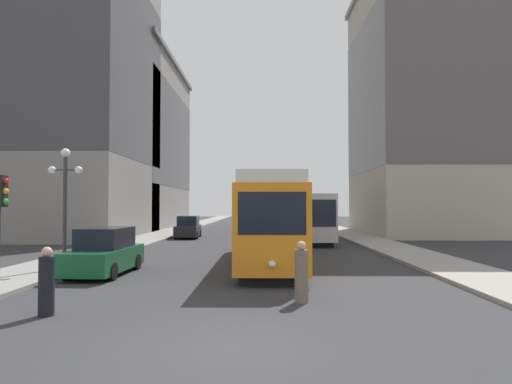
% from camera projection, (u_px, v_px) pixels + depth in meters
% --- Properties ---
extents(ground_plane, '(200.00, 200.00, 0.00)m').
position_uv_depth(ground_plane, '(234.00, 351.00, 8.23)').
color(ground_plane, '#303033').
extents(sidewalk_left, '(3.11, 120.00, 0.15)m').
position_uv_depth(sidewalk_left, '(180.00, 229.00, 48.33)').
color(sidewalk_left, gray).
rests_on(sidewalk_left, ground).
extents(sidewalk_right, '(3.11, 120.00, 0.15)m').
position_uv_depth(sidewalk_right, '(336.00, 230.00, 48.08)').
color(sidewalk_right, gray).
rests_on(sidewalk_right, ground).
extents(streetcar, '(2.63, 13.36, 3.89)m').
position_uv_depth(streetcar, '(269.00, 218.00, 20.90)').
color(streetcar, black).
rests_on(streetcar, ground).
extents(transit_bus, '(2.81, 12.10, 3.45)m').
position_uv_depth(transit_bus, '(306.00, 215.00, 33.65)').
color(transit_bus, black).
rests_on(transit_bus, ground).
extents(parked_car_left_near, '(2.07, 4.70, 1.82)m').
position_uv_depth(parked_car_left_near, '(188.00, 228.00, 36.85)').
color(parked_car_left_near, black).
rests_on(parked_car_left_near, ground).
extents(parked_car_left_mid, '(2.01, 4.45, 1.82)m').
position_uv_depth(parked_car_left_mid, '(105.00, 253.00, 17.35)').
color(parked_car_left_mid, black).
rests_on(parked_car_left_mid, ground).
extents(pedestrian_crossing_near, '(0.38, 0.38, 1.68)m').
position_uv_depth(pedestrian_crossing_near, '(47.00, 284.00, 10.83)').
color(pedestrian_crossing_near, black).
rests_on(pedestrian_crossing_near, ground).
extents(pedestrian_crossing_far, '(0.38, 0.38, 1.70)m').
position_uv_depth(pedestrian_crossing_far, '(301.00, 274.00, 12.33)').
color(pedestrian_crossing_far, '#6B5B4C').
rests_on(pedestrian_crossing_far, ground).
extents(lamp_post_left_near, '(1.41, 0.36, 4.89)m').
position_uv_depth(lamp_post_left_near, '(65.00, 188.00, 18.12)').
color(lamp_post_left_near, '#333338').
rests_on(lamp_post_left_near, sidewalk_left).
extents(building_left_corner, '(13.08, 22.26, 19.98)m').
position_uv_depth(building_left_corner, '(123.00, 143.00, 53.52)').
color(building_left_corner, gray).
rests_on(building_left_corner, ground).
extents(building_left_midblock, '(13.32, 15.77, 26.45)m').
position_uv_depth(building_left_midblock, '(67.00, 79.00, 38.42)').
color(building_left_midblock, gray).
rests_on(building_left_midblock, ground).
extents(building_right_corner, '(10.85, 15.29, 23.95)m').
position_uv_depth(building_right_corner, '(418.00, 103.00, 41.65)').
color(building_right_corner, '#B2A893').
rests_on(building_right_corner, ground).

